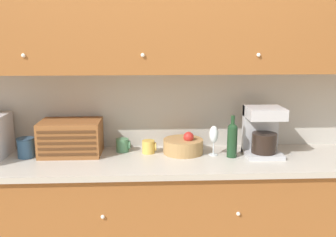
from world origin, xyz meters
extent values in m
cube|color=silver|center=(0.00, 0.03, 1.30)|extent=(5.87, 0.06, 2.60)
cube|color=#935628|center=(0.00, -0.31, 0.43)|extent=(3.47, 0.62, 0.86)
cube|color=#B7B2A8|center=(0.00, -0.32, 0.88)|extent=(3.49, 0.65, 0.04)
sphere|color=white|center=(-0.43, -0.62, 0.62)|extent=(0.03, 0.03, 0.03)
sphere|color=white|center=(0.43, -0.62, 0.62)|extent=(0.03, 0.03, 0.03)
cube|color=#B7B2A8|center=(0.00, -0.01, 1.20)|extent=(3.47, 0.01, 0.59)
cube|color=#935628|center=(0.21, -0.18, 1.85)|extent=(3.05, 0.36, 0.72)
sphere|color=white|center=(-0.94, -0.36, 1.62)|extent=(0.03, 0.03, 0.03)
sphere|color=white|center=(-0.17, -0.36, 1.62)|extent=(0.03, 0.03, 0.03)
sphere|color=white|center=(0.59, -0.36, 1.62)|extent=(0.03, 0.03, 0.03)
cylinder|color=#33567A|center=(-1.01, -0.24, 0.97)|extent=(0.12, 0.12, 0.13)
cylinder|color=navy|center=(-1.01, -0.24, 1.04)|extent=(0.12, 0.12, 0.01)
cube|color=brown|center=(-0.70, -0.18, 1.03)|extent=(0.43, 0.29, 0.25)
cube|color=#4B2C16|center=(-0.70, -0.33, 0.95)|extent=(0.40, 0.01, 0.02)
cube|color=#4B2C16|center=(-0.70, -0.33, 0.99)|extent=(0.40, 0.01, 0.02)
cube|color=#4B2C16|center=(-0.70, -0.33, 1.03)|extent=(0.40, 0.01, 0.02)
cube|color=#4B2C16|center=(-0.70, -0.33, 1.07)|extent=(0.40, 0.01, 0.02)
cube|color=#4B2C16|center=(-0.70, -0.33, 1.11)|extent=(0.40, 0.01, 0.02)
cylinder|color=#4C845B|center=(-0.34, -0.14, 0.95)|extent=(0.09, 0.09, 0.10)
torus|color=#4C845B|center=(-0.28, -0.14, 0.95)|extent=(0.01, 0.07, 0.07)
cylinder|color=gold|center=(-0.14, -0.19, 0.95)|extent=(0.09, 0.09, 0.10)
torus|color=gold|center=(-0.09, -0.19, 0.95)|extent=(0.01, 0.07, 0.07)
cylinder|color=#A87F4C|center=(0.11, -0.20, 0.96)|extent=(0.29, 0.29, 0.10)
sphere|color=red|center=(0.15, -0.22, 1.03)|extent=(0.08, 0.08, 0.08)
cylinder|color=silver|center=(0.33, -0.26, 0.91)|extent=(0.06, 0.06, 0.01)
cylinder|color=silver|center=(0.33, -0.26, 0.95)|extent=(0.01, 0.01, 0.09)
ellipsoid|color=silver|center=(0.33, -0.26, 1.06)|extent=(0.07, 0.07, 0.12)
cylinder|color=#19381E|center=(0.45, -0.31, 1.01)|extent=(0.07, 0.07, 0.21)
sphere|color=#19381E|center=(0.45, -0.31, 1.11)|extent=(0.07, 0.07, 0.07)
cylinder|color=#19381E|center=(0.45, -0.31, 1.17)|extent=(0.03, 0.03, 0.07)
cube|color=#B7B7BC|center=(0.68, -0.29, 0.92)|extent=(0.26, 0.23, 0.03)
cylinder|color=black|center=(0.68, -0.31, 1.00)|extent=(0.18, 0.18, 0.14)
cube|color=#B7B7BC|center=(0.68, -0.20, 1.08)|extent=(0.26, 0.05, 0.35)
cube|color=#B7B7BC|center=(0.68, -0.29, 1.22)|extent=(0.26, 0.23, 0.08)
camera|label=1|loc=(-0.13, -2.83, 1.73)|focal=40.00mm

